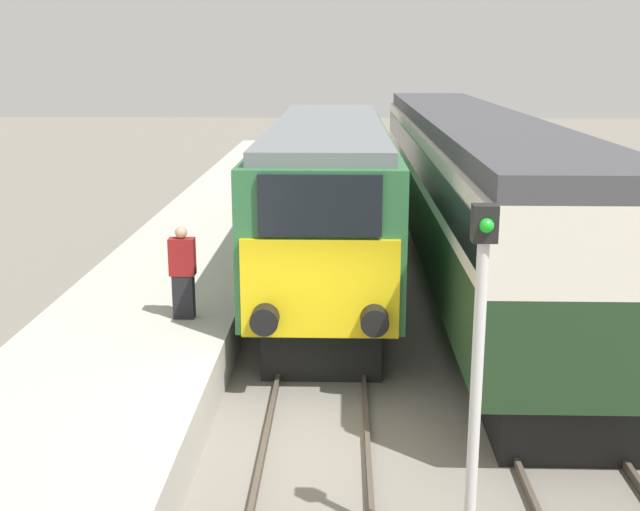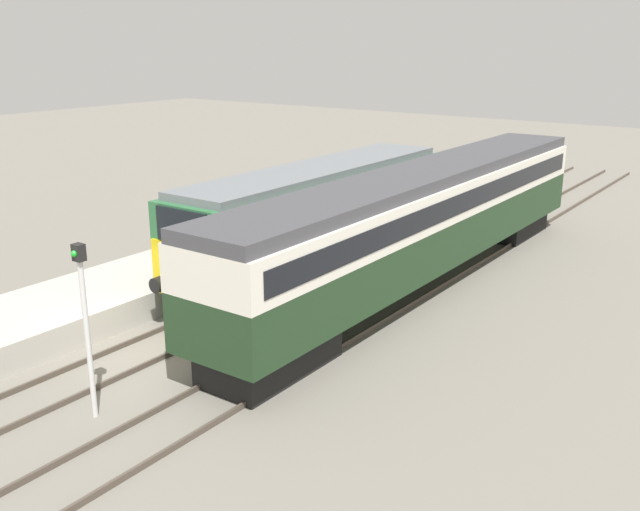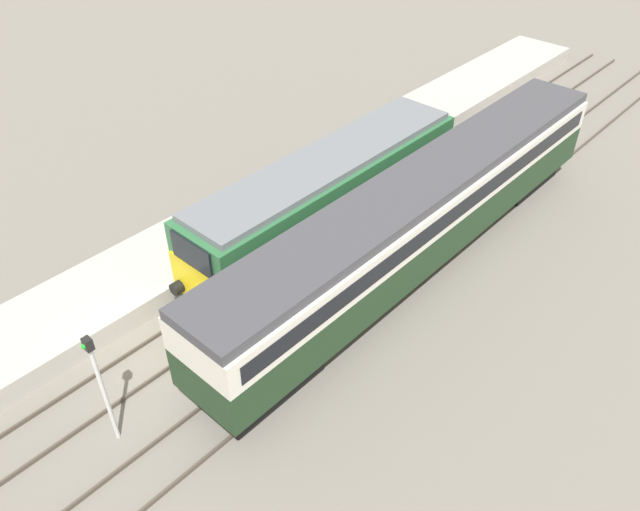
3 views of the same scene
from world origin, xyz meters
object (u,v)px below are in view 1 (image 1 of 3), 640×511
at_px(passenger_carriage, 468,177).
at_px(signal_post, 477,364).
at_px(locomotive, 328,197).
at_px(person_on_platform, 183,273).

relative_size(passenger_carriage, signal_post, 5.16).
height_order(locomotive, person_on_platform, locomotive).
relative_size(locomotive, signal_post, 3.28).
height_order(locomotive, passenger_carriage, passenger_carriage).
height_order(locomotive, signal_post, signal_post).
height_order(passenger_carriage, signal_post, passenger_carriage).
distance_m(passenger_carriage, person_on_platform, 8.54).
distance_m(locomotive, passenger_carriage, 3.64).
bearing_deg(person_on_platform, locomotive, 63.82).
bearing_deg(passenger_carriage, signal_post, -98.04).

